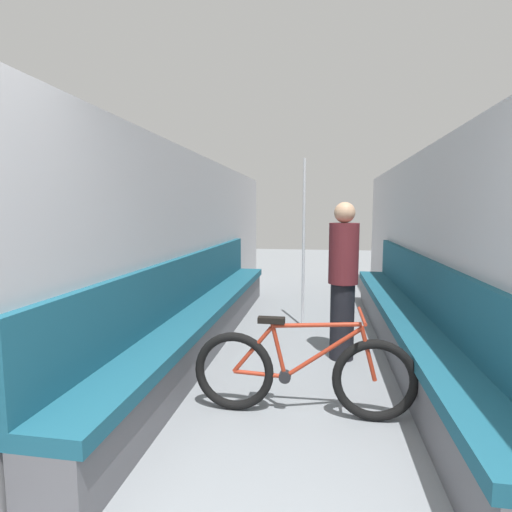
# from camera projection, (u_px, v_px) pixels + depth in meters

# --- Properties ---
(wall_left) EXTENTS (0.10, 9.76, 2.21)m
(wall_left) POSITION_uv_depth(u_px,v_px,m) (182.00, 249.00, 4.45)
(wall_left) COLOR #B2B2B7
(wall_left) RESTS_ON ground
(wall_right) EXTENTS (0.10, 9.76, 2.21)m
(wall_right) POSITION_uv_depth(u_px,v_px,m) (437.00, 253.00, 4.02)
(wall_right) COLOR #B2B2B7
(wall_right) RESTS_ON ground
(bench_seat_row_left) EXTENTS (0.44, 5.44, 1.04)m
(bench_seat_row_left) POSITION_uv_depth(u_px,v_px,m) (204.00, 316.00, 4.51)
(bench_seat_row_left) COLOR #5B5B60
(bench_seat_row_left) RESTS_ON ground
(bench_seat_row_right) EXTENTS (0.44, 5.44, 1.04)m
(bench_seat_row_right) POSITION_uv_depth(u_px,v_px,m) (408.00, 325.00, 4.16)
(bench_seat_row_right) COLOR #5B5B60
(bench_seat_row_right) RESTS_ON ground
(bicycle) EXTENTS (1.65, 0.46, 0.79)m
(bicycle) POSITION_uv_depth(u_px,v_px,m) (302.00, 373.00, 2.96)
(bicycle) COLOR black
(bicycle) RESTS_ON ground
(grab_pole_near) EXTENTS (0.08, 0.08, 2.19)m
(grab_pole_near) POSITION_uv_depth(u_px,v_px,m) (304.00, 246.00, 5.19)
(grab_pole_near) COLOR gray
(grab_pole_near) RESTS_ON ground
(passenger_standing) EXTENTS (0.30, 0.30, 1.62)m
(passenger_standing) POSITION_uv_depth(u_px,v_px,m) (343.00, 279.00, 4.06)
(passenger_standing) COLOR black
(passenger_standing) RESTS_ON ground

